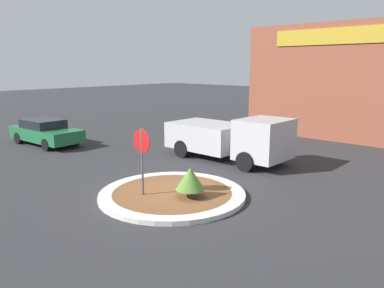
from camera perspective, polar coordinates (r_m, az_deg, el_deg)
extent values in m
plane|color=#2D2D30|center=(12.74, -3.02, -7.94)|extent=(120.00, 120.00, 0.00)
cylinder|color=beige|center=(12.71, -3.02, -7.62)|extent=(4.91, 4.91, 0.15)
cylinder|color=brown|center=(12.71, -3.02, -7.61)|extent=(4.02, 4.02, 0.15)
cylinder|color=#4C4C51|center=(12.22, -7.58, -3.11)|extent=(0.07, 0.07, 2.35)
cylinder|color=#B71414|center=(12.05, -7.68, 0.44)|extent=(0.77, 0.03, 0.77)
cylinder|color=brown|center=(12.15, -0.27, -7.49)|extent=(0.08, 0.08, 0.26)
cone|color=#4C752D|center=(12.00, -0.27, -5.28)|extent=(0.94, 0.94, 0.73)
cube|color=#B2B2B7|center=(16.29, 10.92, 0.74)|extent=(1.89, 2.27, 1.71)
cube|color=#B2B2B7|center=(18.16, 2.34, 1.29)|extent=(3.53, 2.40, 1.22)
cube|color=black|center=(15.91, 12.98, 1.49)|extent=(0.04, 2.03, 0.60)
cylinder|color=black|center=(17.47, 12.22, -1.30)|extent=(0.83, 0.26, 0.83)
cylinder|color=black|center=(15.66, 8.14, -2.67)|extent=(0.83, 0.26, 0.83)
cylinder|color=black|center=(19.50, 2.96, 0.32)|extent=(0.83, 0.26, 0.83)
cylinder|color=black|center=(17.89, -1.53, -0.72)|extent=(0.83, 0.26, 0.83)
cube|color=brown|center=(25.41, 25.22, 8.61)|extent=(13.13, 6.00, 6.73)
cube|color=#B28E23|center=(22.57, 23.43, 15.01)|extent=(9.19, 0.08, 0.90)
cube|color=#1E6638|center=(22.25, -21.34, 1.45)|extent=(4.77, 2.16, 0.67)
cube|color=black|center=(22.37, -21.75, 2.93)|extent=(2.34, 1.79, 0.46)
cylinder|color=black|center=(21.53, -17.37, 0.64)|extent=(0.66, 0.25, 0.64)
cylinder|color=black|center=(20.65, -21.32, -0.11)|extent=(0.66, 0.25, 0.64)
cylinder|color=black|center=(23.96, -21.26, 1.46)|extent=(0.66, 0.25, 0.64)
cylinder|color=black|center=(23.16, -24.93, 0.82)|extent=(0.66, 0.25, 0.64)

